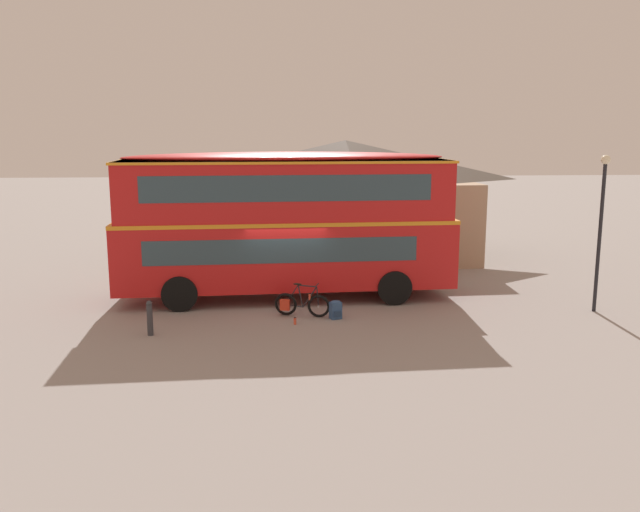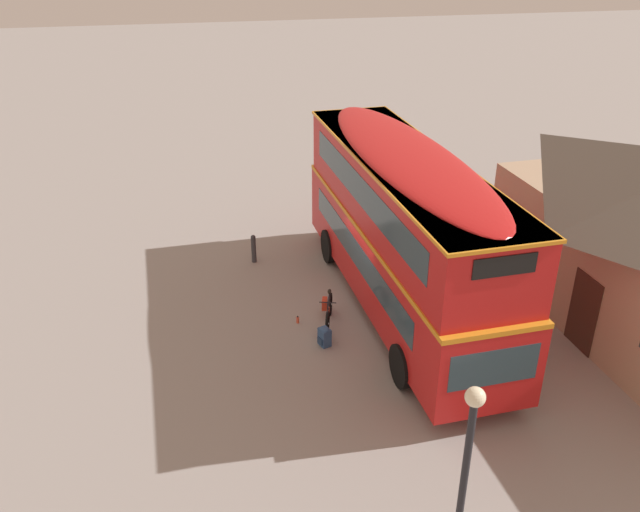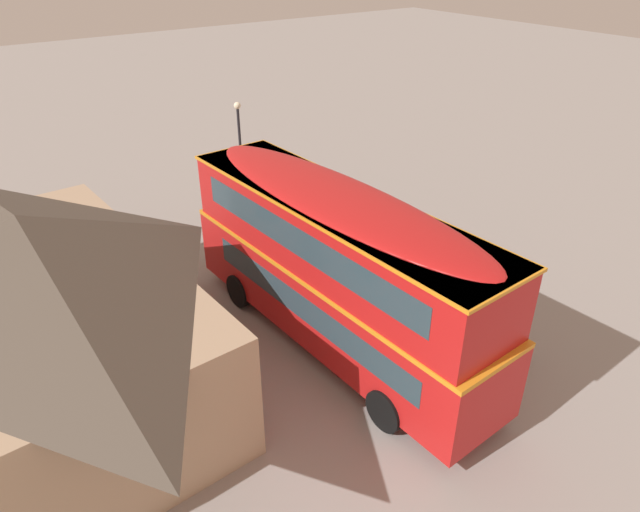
# 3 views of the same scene
# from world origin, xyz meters

# --- Properties ---
(ground_plane) EXTENTS (120.00, 120.00, 0.00)m
(ground_plane) POSITION_xyz_m (0.00, 0.00, 0.00)
(ground_plane) COLOR gray
(double_decker_bus) EXTENTS (10.92, 3.04, 4.79)m
(double_decker_bus) POSITION_xyz_m (0.01, 0.63, 2.65)
(double_decker_bus) COLOR black
(double_decker_bus) RESTS_ON ground
(touring_bicycle) EXTENTS (1.64, 0.64, 1.00)m
(touring_bicycle) POSITION_xyz_m (0.37, -1.54, 0.37)
(touring_bicycle) COLOR black
(touring_bicycle) RESTS_ON ground
(backpack_on_ground) EXTENTS (0.39, 0.37, 0.55)m
(backpack_on_ground) POSITION_xyz_m (1.40, -1.87, 0.29)
(backpack_on_ground) COLOR #2D4C7A
(backpack_on_ground) RESTS_ON ground
(water_bottle_red_squeeze) EXTENTS (0.08, 0.08, 0.21)m
(water_bottle_red_squeeze) POSITION_xyz_m (0.19, -2.38, 0.10)
(water_bottle_red_squeeze) COLOR #D84C33
(water_bottle_red_squeeze) RESTS_ON ground
(pub_building) EXTENTS (11.13, 6.86, 5.05)m
(pub_building) POSITION_xyz_m (2.67, 7.64, 2.58)
(pub_building) COLOR tan
(pub_building) RESTS_ON ground
(street_lamp) EXTENTS (0.28, 0.28, 4.74)m
(street_lamp) POSITION_xyz_m (9.38, -1.59, 2.92)
(street_lamp) COLOR black
(street_lamp) RESTS_ON ground
(kerb_bollard) EXTENTS (0.16, 0.16, 0.97)m
(kerb_bollard) POSITION_xyz_m (-3.74, -3.14, 0.50)
(kerb_bollard) COLOR #333338
(kerb_bollard) RESTS_ON ground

